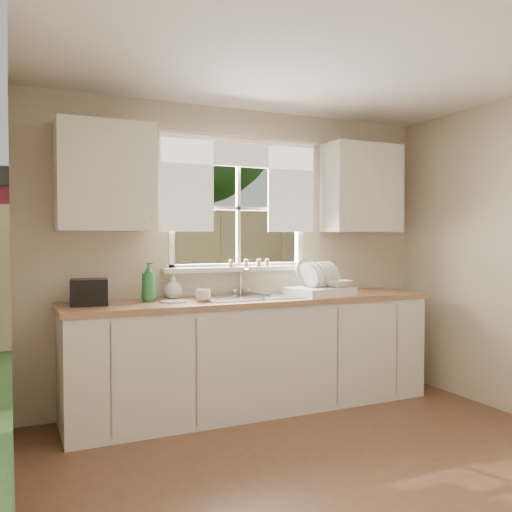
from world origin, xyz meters
name	(u,v)px	position (x,y,z in m)	size (l,w,h in m)	color
ground	(384,499)	(0.00, 0.00, 0.00)	(4.00, 4.00, 0.00)	brown
room_walls	(394,269)	(0.00, -0.07, 1.24)	(3.62, 4.02, 2.50)	beige
ceiling	(388,26)	(0.00, 0.00, 2.50)	(3.60, 4.00, 0.02)	silver
window	(239,227)	(0.00, 2.00, 1.49)	(1.38, 0.16, 1.06)	white
curtains	(241,175)	(0.00, 1.95, 1.93)	(1.50, 0.03, 0.81)	white
base_cabinets	(254,356)	(0.00, 1.68, 0.43)	(3.00, 0.62, 0.87)	silver
countertop	(254,300)	(0.00, 1.68, 0.89)	(3.04, 0.65, 0.04)	#A47752
upper_cabinet_left	(105,177)	(-1.15, 1.82, 1.85)	(0.70, 0.33, 0.80)	silver
upper_cabinet_right	(362,188)	(1.15, 1.82, 1.85)	(0.70, 0.33, 0.80)	silver
wall_outlet	(327,272)	(0.88, 1.99, 1.08)	(0.08, 0.01, 0.12)	beige
sill_jars	(251,263)	(0.08, 1.94, 1.18)	(0.38, 0.04, 0.06)	brown
backyard	(139,133)	(0.58, 8.42, 3.46)	(20.00, 10.00, 6.13)	#335421
sink	(253,306)	(0.00, 1.71, 0.84)	(0.88, 0.52, 0.40)	#B7B7BC
dish_rack	(319,287)	(0.58, 1.63, 0.98)	(0.57, 0.47, 0.32)	white
bowl	(337,284)	(0.72, 1.58, 1.01)	(0.24, 0.24, 0.06)	white
soap_bottle_a	(149,282)	(-0.84, 1.79, 1.06)	(0.12, 0.12, 0.30)	#2A813D
soap_bottle_b	(98,291)	(-1.20, 1.89, 1.00)	(0.08, 0.08, 0.17)	#2D4CAB
soap_bottle_c	(173,287)	(-0.62, 1.88, 1.00)	(0.15, 0.15, 0.19)	#F1EFC7
saucer	(174,302)	(-0.68, 1.65, 0.92)	(0.19, 0.19, 0.01)	beige
cup	(203,295)	(-0.46, 1.62, 0.96)	(0.12, 0.12, 0.09)	white
black_appliance	(89,292)	(-1.29, 1.74, 1.00)	(0.26, 0.22, 0.19)	black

